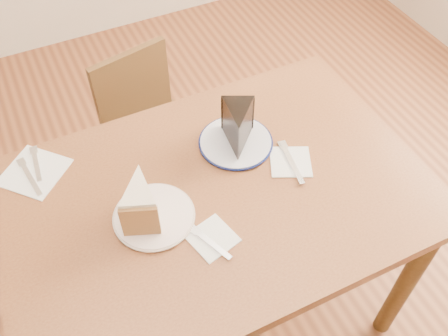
# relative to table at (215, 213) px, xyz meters

# --- Properties ---
(ground) EXTENTS (4.00, 4.00, 0.00)m
(ground) POSITION_rel_table_xyz_m (0.00, 0.00, -0.65)
(ground) COLOR #4E2614
(ground) RESTS_ON ground
(table) EXTENTS (1.20, 0.80, 0.75)m
(table) POSITION_rel_table_xyz_m (0.00, 0.00, 0.00)
(table) COLOR #4F2915
(table) RESTS_ON ground
(chair_far) EXTENTS (0.44, 0.44, 0.75)m
(chair_far) POSITION_rel_table_xyz_m (0.01, 0.59, -0.23)
(chair_far) COLOR #352110
(chair_far) RESTS_ON ground
(plate_cream) EXTENTS (0.21, 0.21, 0.01)m
(plate_cream) POSITION_rel_table_xyz_m (-0.18, -0.01, 0.10)
(plate_cream) COLOR white
(plate_cream) RESTS_ON table
(plate_navy) EXTENTS (0.22, 0.22, 0.01)m
(plate_navy) POSITION_rel_table_xyz_m (0.14, 0.14, 0.10)
(plate_navy) COLOR silver
(plate_navy) RESTS_ON table
(carrot_cake) EXTENTS (0.13, 0.16, 0.10)m
(carrot_cake) POSITION_rel_table_xyz_m (-0.20, 0.02, 0.16)
(carrot_cake) COLOR #F1E3C7
(carrot_cake) RESTS_ON plate_cream
(chocolate_cake) EXTENTS (0.14, 0.16, 0.12)m
(chocolate_cake) POSITION_rel_table_xyz_m (0.14, 0.13, 0.17)
(chocolate_cake) COLOR black
(chocolate_cake) RESTS_ON plate_navy
(napkin_cream) EXTENTS (0.13, 0.13, 0.00)m
(napkin_cream) POSITION_rel_table_xyz_m (-0.07, -0.13, 0.10)
(napkin_cream) COLOR white
(napkin_cream) RESTS_ON table
(napkin_navy) EXTENTS (0.16, 0.16, 0.00)m
(napkin_navy) POSITION_rel_table_xyz_m (0.25, 0.00, 0.10)
(napkin_navy) COLOR white
(napkin_navy) RESTS_ON table
(napkin_spare) EXTENTS (0.23, 0.23, 0.00)m
(napkin_spare) POSITION_rel_table_xyz_m (-0.44, 0.29, 0.10)
(napkin_spare) COLOR white
(napkin_spare) RESTS_ON table
(fork_cream) EXTENTS (0.07, 0.14, 0.00)m
(fork_cream) POSITION_rel_table_xyz_m (-0.08, -0.15, 0.10)
(fork_cream) COLOR silver
(fork_cream) RESTS_ON napkin_cream
(knife_navy) EXTENTS (0.04, 0.17, 0.00)m
(knife_navy) POSITION_rel_table_xyz_m (0.25, -0.00, 0.10)
(knife_navy) COLOR white
(knife_navy) RESTS_ON napkin_navy
(fork_spare) EXTENTS (0.02, 0.14, 0.00)m
(fork_spare) POSITION_rel_table_xyz_m (-0.42, 0.32, 0.10)
(fork_spare) COLOR silver
(fork_spare) RESTS_ON napkin_spare
(knife_spare) EXTENTS (0.04, 0.16, 0.00)m
(knife_spare) POSITION_rel_table_xyz_m (-0.45, 0.28, 0.10)
(knife_spare) COLOR silver
(knife_spare) RESTS_ON napkin_spare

